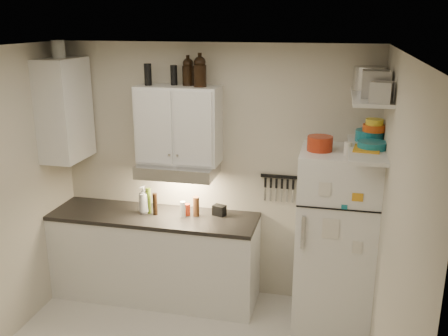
# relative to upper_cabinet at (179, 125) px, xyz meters

# --- Properties ---
(ceiling) EXTENTS (3.20, 3.00, 0.02)m
(ceiling) POSITION_rel_upper_cabinet_xyz_m (0.30, -1.33, 0.78)
(ceiling) COLOR white
(ceiling) RESTS_ON ground
(back_wall) EXTENTS (3.20, 0.02, 2.60)m
(back_wall) POSITION_rel_upper_cabinet_xyz_m (0.30, 0.18, -0.53)
(back_wall) COLOR beige
(back_wall) RESTS_ON ground
(right_wall) EXTENTS (0.02, 3.00, 2.60)m
(right_wall) POSITION_rel_upper_cabinet_xyz_m (1.91, -1.33, -0.53)
(right_wall) COLOR beige
(right_wall) RESTS_ON ground
(base_cabinet) EXTENTS (2.10, 0.60, 0.88)m
(base_cabinet) POSITION_rel_upper_cabinet_xyz_m (-0.25, -0.14, -1.39)
(base_cabinet) COLOR silver
(base_cabinet) RESTS_ON floor
(countertop) EXTENTS (2.10, 0.62, 0.04)m
(countertop) POSITION_rel_upper_cabinet_xyz_m (-0.25, -0.14, -0.93)
(countertop) COLOR black
(countertop) RESTS_ON base_cabinet
(upper_cabinet) EXTENTS (0.80, 0.33, 0.75)m
(upper_cabinet) POSITION_rel_upper_cabinet_xyz_m (0.00, 0.00, 0.00)
(upper_cabinet) COLOR silver
(upper_cabinet) RESTS_ON back_wall
(side_cabinet) EXTENTS (0.33, 0.55, 1.00)m
(side_cabinet) POSITION_rel_upper_cabinet_xyz_m (-1.14, -0.14, 0.12)
(side_cabinet) COLOR silver
(side_cabinet) RESTS_ON left_wall
(range_hood) EXTENTS (0.76, 0.46, 0.12)m
(range_hood) POSITION_rel_upper_cabinet_xyz_m (0.00, -0.06, -0.44)
(range_hood) COLOR silver
(range_hood) RESTS_ON back_wall
(fridge) EXTENTS (0.70, 0.68, 1.70)m
(fridge) POSITION_rel_upper_cabinet_xyz_m (1.55, -0.18, -0.98)
(fridge) COLOR white
(fridge) RESTS_ON floor
(shelf_hi) EXTENTS (0.30, 0.95, 0.03)m
(shelf_hi) POSITION_rel_upper_cabinet_xyz_m (1.75, -0.31, 0.38)
(shelf_hi) COLOR silver
(shelf_hi) RESTS_ON right_wall
(shelf_lo) EXTENTS (0.30, 0.95, 0.03)m
(shelf_lo) POSITION_rel_upper_cabinet_xyz_m (1.75, -0.31, -0.07)
(shelf_lo) COLOR silver
(shelf_lo) RESTS_ON right_wall
(knife_strip) EXTENTS (0.42, 0.02, 0.03)m
(knife_strip) POSITION_rel_upper_cabinet_xyz_m (1.00, 0.15, -0.51)
(knife_strip) COLOR black
(knife_strip) RESTS_ON back_wall
(dutch_oven) EXTENTS (0.27, 0.27, 0.13)m
(dutch_oven) POSITION_rel_upper_cabinet_xyz_m (1.36, -0.21, -0.06)
(dutch_oven) COLOR #A82C13
(dutch_oven) RESTS_ON fridge
(book_stack) EXTENTS (0.24, 0.28, 0.09)m
(book_stack) POSITION_rel_upper_cabinet_xyz_m (1.75, -0.38, -0.08)
(book_stack) COLOR orange
(book_stack) RESTS_ON fridge
(spice_jar) EXTENTS (0.09, 0.09, 0.11)m
(spice_jar) POSITION_rel_upper_cabinet_xyz_m (1.60, -0.30, -0.07)
(spice_jar) COLOR silver
(spice_jar) RESTS_ON fridge
(stock_pot) EXTENTS (0.35, 0.35, 0.20)m
(stock_pot) POSITION_rel_upper_cabinet_xyz_m (1.75, -0.02, 0.49)
(stock_pot) COLOR silver
(stock_pot) RESTS_ON shelf_hi
(tin_a) EXTENTS (0.22, 0.20, 0.21)m
(tin_a) POSITION_rel_upper_cabinet_xyz_m (1.77, -0.44, 0.50)
(tin_a) COLOR #AAAAAD
(tin_a) RESTS_ON shelf_hi
(tin_b) EXTENTS (0.19, 0.19, 0.15)m
(tin_b) POSITION_rel_upper_cabinet_xyz_m (1.80, -0.69, 0.47)
(tin_b) COLOR #AAAAAD
(tin_b) RESTS_ON shelf_hi
(bowl_teal) EXTENTS (0.25, 0.25, 0.10)m
(bowl_teal) POSITION_rel_upper_cabinet_xyz_m (1.78, -0.07, -0.00)
(bowl_teal) COLOR #187484
(bowl_teal) RESTS_ON shelf_lo
(bowl_orange) EXTENTS (0.20, 0.20, 0.06)m
(bowl_orange) POSITION_rel_upper_cabinet_xyz_m (1.81, -0.11, 0.08)
(bowl_orange) COLOR #D64E14
(bowl_orange) RESTS_ON bowl_teal
(bowl_yellow) EXTENTS (0.15, 0.15, 0.05)m
(bowl_yellow) POSITION_rel_upper_cabinet_xyz_m (1.81, -0.11, 0.13)
(bowl_yellow) COLOR yellow
(bowl_yellow) RESTS_ON bowl_orange
(plates) EXTENTS (0.32, 0.32, 0.06)m
(plates) POSITION_rel_upper_cabinet_xyz_m (1.79, -0.34, -0.02)
(plates) COLOR #187484
(plates) RESTS_ON shelf_lo
(growler_a) EXTENTS (0.13, 0.13, 0.26)m
(growler_a) POSITION_rel_upper_cabinet_xyz_m (0.09, 0.05, 0.51)
(growler_a) COLOR black
(growler_a) RESTS_ON upper_cabinet
(growler_b) EXTENTS (0.14, 0.14, 0.29)m
(growler_b) POSITION_rel_upper_cabinet_xyz_m (0.23, -0.02, 0.52)
(growler_b) COLOR black
(growler_b) RESTS_ON upper_cabinet
(thermos_a) EXTENTS (0.07, 0.07, 0.19)m
(thermos_a) POSITION_rel_upper_cabinet_xyz_m (-0.05, 0.05, 0.47)
(thermos_a) COLOR black
(thermos_a) RESTS_ON upper_cabinet
(thermos_b) EXTENTS (0.08, 0.08, 0.20)m
(thermos_b) POSITION_rel_upper_cabinet_xyz_m (-0.29, -0.02, 0.48)
(thermos_b) COLOR black
(thermos_b) RESTS_ON upper_cabinet
(side_jar) EXTENTS (0.16, 0.16, 0.17)m
(side_jar) POSITION_rel_upper_cabinet_xyz_m (-1.15, -0.13, 0.71)
(side_jar) COLOR silver
(side_jar) RESTS_ON side_cabinet
(soap_bottle) EXTENTS (0.16, 0.16, 0.32)m
(soap_bottle) POSITION_rel_upper_cabinet_xyz_m (-0.36, -0.11, -0.75)
(soap_bottle) COLOR silver
(soap_bottle) RESTS_ON countertop
(pepper_mill) EXTENTS (0.08, 0.08, 0.20)m
(pepper_mill) POSITION_rel_upper_cabinet_xyz_m (0.18, -0.07, -0.80)
(pepper_mill) COLOR brown
(pepper_mill) RESTS_ON countertop
(oil_bottle) EXTENTS (0.05, 0.05, 0.26)m
(oil_bottle) POSITION_rel_upper_cabinet_xyz_m (-0.31, -0.11, -0.77)
(oil_bottle) COLOR #4A6218
(oil_bottle) RESTS_ON countertop
(vinegar_bottle) EXTENTS (0.06, 0.06, 0.23)m
(vinegar_bottle) POSITION_rel_upper_cabinet_xyz_m (-0.23, -0.13, -0.79)
(vinegar_bottle) COLOR black
(vinegar_bottle) RESTS_ON countertop
(clear_bottle) EXTENTS (0.06, 0.06, 0.16)m
(clear_bottle) POSITION_rel_upper_cabinet_xyz_m (0.06, -0.13, -0.82)
(clear_bottle) COLOR silver
(clear_bottle) RESTS_ON countertop
(red_jar) EXTENTS (0.08, 0.08, 0.12)m
(red_jar) POSITION_rel_upper_cabinet_xyz_m (0.09, -0.08, -0.85)
(red_jar) COLOR #A82C13
(red_jar) RESTS_ON countertop
(caddy) EXTENTS (0.14, 0.12, 0.10)m
(caddy) POSITION_rel_upper_cabinet_xyz_m (0.40, -0.00, -0.85)
(caddy) COLOR black
(caddy) RESTS_ON countertop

